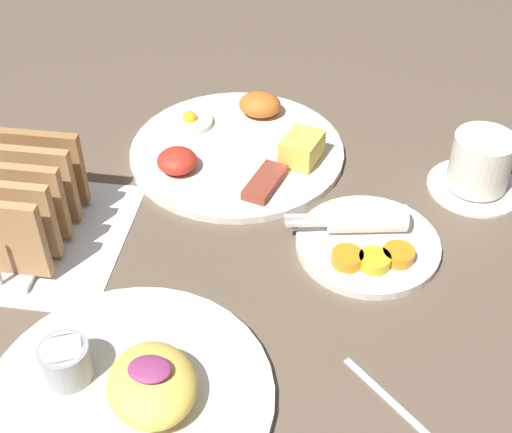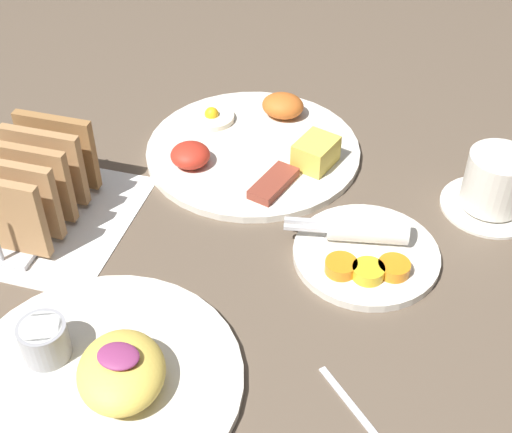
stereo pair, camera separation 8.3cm
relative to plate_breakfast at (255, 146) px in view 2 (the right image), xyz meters
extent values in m
plane|color=brown|center=(-0.01, -0.20, -0.01)|extent=(3.00, 3.00, 0.00)
cube|color=white|center=(-0.22, -0.20, -0.01)|extent=(0.22, 0.22, 0.00)
cylinder|color=silver|center=(0.00, 0.00, -0.01)|extent=(0.29, 0.29, 0.01)
cube|color=#E5C64C|center=(0.09, -0.02, 0.02)|extent=(0.06, 0.07, 0.04)
ellipsoid|color=#C66023|center=(0.02, 0.09, 0.02)|extent=(0.06, 0.05, 0.03)
cylinder|color=#F4EACC|center=(-0.08, 0.05, 0.00)|extent=(0.06, 0.06, 0.01)
sphere|color=yellow|center=(-0.08, 0.05, 0.01)|extent=(0.02, 0.02, 0.02)
ellipsoid|color=red|center=(-0.07, -0.06, 0.01)|extent=(0.05, 0.05, 0.03)
cube|color=brown|center=(0.05, -0.08, 0.01)|extent=(0.05, 0.08, 0.01)
cylinder|color=silver|center=(0.18, -0.16, -0.01)|extent=(0.17, 0.17, 0.01)
cylinder|color=orange|center=(0.16, -0.20, 0.01)|extent=(0.04, 0.04, 0.01)
cylinder|color=gold|center=(0.19, -0.20, 0.01)|extent=(0.04, 0.04, 0.01)
cylinder|color=orange|center=(0.21, -0.19, 0.01)|extent=(0.04, 0.04, 0.01)
cylinder|color=white|center=(0.17, -0.14, 0.02)|extent=(0.10, 0.05, 0.03)
cube|color=silver|center=(0.11, -0.16, 0.02)|extent=(0.05, 0.01, 0.00)
cube|color=silver|center=(0.10, -0.15, 0.02)|extent=(0.05, 0.01, 0.00)
cylinder|color=silver|center=(-0.04, -0.41, -0.01)|extent=(0.28, 0.28, 0.01)
ellipsoid|color=#EAC651|center=(-0.01, -0.41, 0.02)|extent=(0.12, 0.12, 0.04)
ellipsoid|color=#8C3366|center=(-0.01, -0.41, 0.04)|extent=(0.04, 0.03, 0.01)
cylinder|color=#99999E|center=(-0.10, -0.39, 0.02)|extent=(0.05, 0.05, 0.04)
cylinder|color=white|center=(-0.10, -0.39, 0.04)|extent=(0.04, 0.04, 0.01)
cube|color=#B7B7BC|center=(-0.22, -0.20, 0.00)|extent=(0.06, 0.18, 0.01)
cube|color=#AC7E50|center=(-0.22, -0.26, 0.05)|extent=(0.10, 0.01, 0.10)
cube|color=#AC7E50|center=(-0.22, -0.23, 0.05)|extent=(0.10, 0.01, 0.10)
cube|color=#A5784A|center=(-0.22, -0.20, 0.05)|extent=(0.10, 0.01, 0.10)
cube|color=#A87A4C|center=(-0.22, -0.17, 0.05)|extent=(0.10, 0.01, 0.10)
cube|color=olive|center=(-0.22, -0.14, 0.05)|extent=(0.10, 0.01, 0.10)
cylinder|color=#B7B7BC|center=(-0.22, -0.11, 0.03)|extent=(0.01, 0.01, 0.07)
cylinder|color=silver|center=(0.31, -0.03, -0.01)|extent=(0.12, 0.12, 0.01)
cylinder|color=silver|center=(0.31, -0.03, 0.03)|extent=(0.08, 0.08, 0.07)
cylinder|color=#381E0F|center=(0.31, -0.03, 0.06)|extent=(0.06, 0.06, 0.01)
cube|color=silver|center=(0.20, -0.37, -0.01)|extent=(0.08, 0.08, 0.00)
camera|label=1|loc=(0.14, -0.78, 0.56)|focal=50.00mm
camera|label=2|loc=(0.22, -0.76, 0.56)|focal=50.00mm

